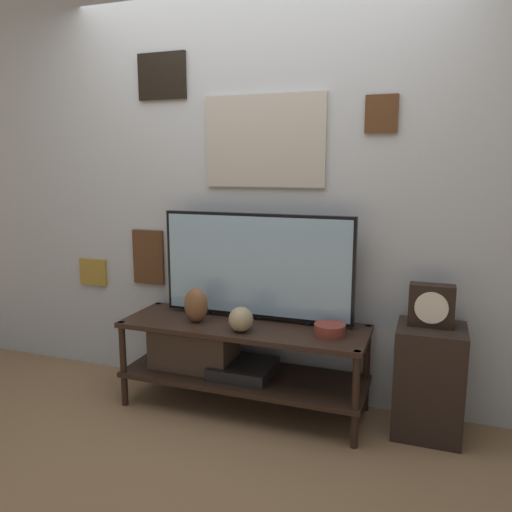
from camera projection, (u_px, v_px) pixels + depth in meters
The scene contains 10 objects.
ground_plane at pixel (225, 430), 2.81m from camera, with size 12.00×12.00×0.00m, color #846647.
wall_back at pixel (259, 184), 3.11m from camera, with size 6.40×0.08×2.70m.
media_console at pixel (225, 352), 3.05m from camera, with size 1.47×0.50×0.54m.
television at pixel (256, 266), 3.00m from camera, with size 1.19×0.05×0.65m.
vase_urn_stoneware at pixel (196, 305), 2.99m from camera, with size 0.15×0.11×0.21m.
vase_wide_bowl at pixel (330, 330), 2.78m from camera, with size 0.18×0.18×0.06m.
vase_round_glass at pixel (241, 319), 2.83m from camera, with size 0.14×0.14×0.14m.
decorative_bust at pixel (192, 297), 3.30m from camera, with size 0.09×0.09×0.14m.
side_table at pixel (429, 380), 2.73m from camera, with size 0.36×0.35×0.61m.
mantel_clock at pixel (431, 305), 2.68m from camera, with size 0.24×0.11×0.23m.
Camera 1 is at (1.03, -2.38, 1.47)m, focal length 35.00 mm.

